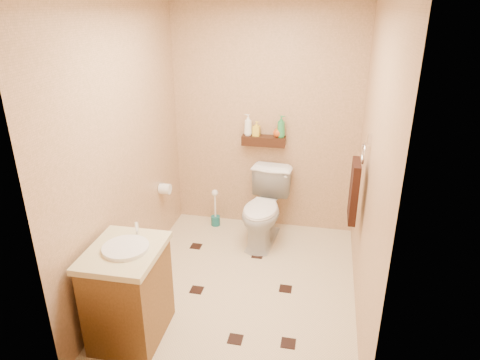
# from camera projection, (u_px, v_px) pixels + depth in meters

# --- Properties ---
(ground) EXTENTS (2.50, 2.50, 0.00)m
(ground) POSITION_uv_depth(u_px,v_px,m) (241.00, 286.00, 3.87)
(ground) COLOR beige
(ground) RESTS_ON ground
(wall_back) EXTENTS (2.00, 0.04, 2.40)m
(wall_back) POSITION_uv_depth(u_px,v_px,m) (265.00, 122.00, 4.54)
(wall_back) COLOR tan
(wall_back) RESTS_ON ground
(wall_front) EXTENTS (2.00, 0.04, 2.40)m
(wall_front) POSITION_uv_depth(u_px,v_px,m) (194.00, 241.00, 2.28)
(wall_front) COLOR tan
(wall_front) RESTS_ON ground
(wall_left) EXTENTS (0.04, 2.50, 2.40)m
(wall_left) POSITION_uv_depth(u_px,v_px,m) (125.00, 154.00, 3.60)
(wall_left) COLOR tan
(wall_left) RESTS_ON ground
(wall_right) EXTENTS (0.04, 2.50, 2.40)m
(wall_right) POSITION_uv_depth(u_px,v_px,m) (371.00, 171.00, 3.22)
(wall_right) COLOR tan
(wall_right) RESTS_ON ground
(wall_shelf) EXTENTS (0.46, 0.14, 0.10)m
(wall_shelf) POSITION_uv_depth(u_px,v_px,m) (264.00, 141.00, 4.54)
(wall_shelf) COLOR #381A0F
(wall_shelf) RESTS_ON wall_back
(floor_accents) EXTENTS (1.20, 1.34, 0.01)m
(floor_accents) POSITION_uv_depth(u_px,v_px,m) (241.00, 289.00, 3.83)
(floor_accents) COLOR black
(floor_accents) RESTS_ON ground
(toilet) EXTENTS (0.51, 0.80, 0.77)m
(toilet) POSITION_uv_depth(u_px,v_px,m) (264.00, 209.00, 4.46)
(toilet) COLOR white
(toilet) RESTS_ON ground
(vanity) EXTENTS (0.52, 0.63, 0.88)m
(vanity) POSITION_uv_depth(u_px,v_px,m) (129.00, 292.00, 3.17)
(vanity) COLOR brown
(vanity) RESTS_ON ground
(toilet_brush) EXTENTS (0.10, 0.10, 0.44)m
(toilet_brush) POSITION_uv_depth(u_px,v_px,m) (215.00, 213.00, 4.88)
(toilet_brush) COLOR #1A686A
(toilet_brush) RESTS_ON ground
(towel_ring) EXTENTS (0.12, 0.30, 0.76)m
(towel_ring) POSITION_uv_depth(u_px,v_px,m) (355.00, 188.00, 3.56)
(towel_ring) COLOR silver
(towel_ring) RESTS_ON wall_right
(toilet_paper) EXTENTS (0.12, 0.11, 0.12)m
(toilet_paper) POSITION_uv_depth(u_px,v_px,m) (165.00, 189.00, 4.41)
(toilet_paper) COLOR white
(toilet_paper) RESTS_ON wall_left
(bottle_a) EXTENTS (0.11, 0.11, 0.23)m
(bottle_a) POSITION_uv_depth(u_px,v_px,m) (248.00, 125.00, 4.51)
(bottle_a) COLOR white
(bottle_a) RESTS_ON wall_shelf
(bottle_b) EXTENTS (0.08, 0.08, 0.16)m
(bottle_b) POSITION_uv_depth(u_px,v_px,m) (256.00, 129.00, 4.50)
(bottle_b) COLOR yellow
(bottle_b) RESTS_ON wall_shelf
(bottle_c) EXTENTS (0.11, 0.11, 0.13)m
(bottle_c) POSITION_uv_depth(u_px,v_px,m) (278.00, 131.00, 4.46)
(bottle_c) COLOR #C14D16
(bottle_c) RESTS_ON wall_shelf
(bottle_d) EXTENTS (0.10, 0.10, 0.23)m
(bottle_d) POSITION_uv_depth(u_px,v_px,m) (281.00, 126.00, 4.44)
(bottle_d) COLOR #2E8B4B
(bottle_d) RESTS_ON wall_shelf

